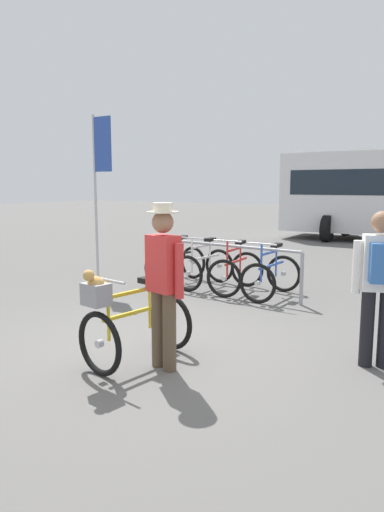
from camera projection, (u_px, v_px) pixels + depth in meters
ground_plane at (152, 347)px, 5.51m from camera, size 80.00×80.00×0.00m
bike_rack_rail at (219, 255)px, 8.31m from camera, size 3.20×0.31×0.88m
racked_bike_black at (175, 264)px, 9.19m from camera, size 0.84×1.20×0.97m
racked_bike_white at (204, 267)px, 8.77m from camera, size 0.75×1.13×0.97m
racked_bike_red at (236, 272)px, 8.35m from camera, size 0.73×1.13×0.97m
racked_bike_blue at (271, 276)px, 7.94m from camera, size 0.70×1.11×0.97m
featured_bicycle at (128, 320)px, 4.92m from camera, size 0.82×1.24×1.09m
person_with_featured_bike at (163, 279)px, 4.75m from camera, size 0.52×0.32×1.72m
pedestrian_with_backpack at (379, 280)px, 4.78m from camera, size 0.50×0.42×1.64m
banner_flag at (100, 167)px, 8.75m from camera, size 0.45×0.05×3.20m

